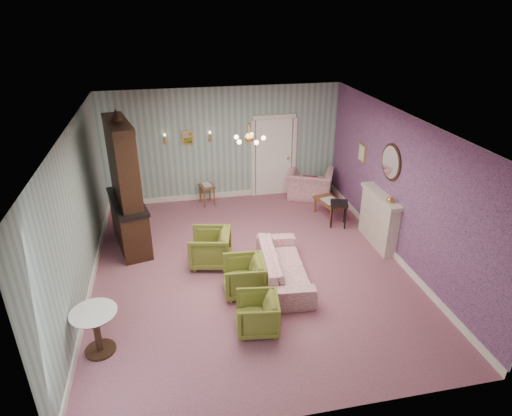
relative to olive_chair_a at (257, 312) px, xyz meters
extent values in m
plane|color=#9A596C|center=(0.23, 1.78, -0.34)|extent=(7.00, 7.00, 0.00)
plane|color=white|center=(0.23, 1.78, 2.56)|extent=(7.00, 7.00, 0.00)
plane|color=gray|center=(0.23, 5.28, 1.11)|extent=(6.00, 0.00, 6.00)
plane|color=gray|center=(0.23, -1.72, 1.11)|extent=(6.00, 0.00, 6.00)
plane|color=gray|center=(-2.77, 1.78, 1.11)|extent=(0.00, 7.00, 7.00)
plane|color=gray|center=(3.23, 1.78, 1.11)|extent=(0.00, 7.00, 7.00)
plane|color=#C4629A|center=(3.22, 1.78, 1.11)|extent=(0.00, 7.00, 7.00)
imported|color=olive|center=(0.00, 0.00, 0.00)|extent=(0.70, 0.73, 0.68)
imported|color=olive|center=(-0.03, 1.02, 0.03)|extent=(0.72, 0.76, 0.73)
imported|color=olive|center=(-0.51, 2.09, 0.06)|extent=(0.87, 0.90, 0.79)
imported|color=#AD4669|center=(0.77, 1.28, 0.06)|extent=(0.76, 2.09, 0.80)
imported|color=#AD4669|center=(2.42, 4.80, 0.17)|extent=(1.36, 1.17, 1.01)
imported|color=gold|center=(3.07, 1.78, 0.90)|extent=(0.15, 0.15, 0.15)
cube|color=maroon|center=(2.37, 4.65, 0.14)|extent=(0.41, 0.28, 0.39)
camera|label=1|loc=(-1.14, -5.43, 4.49)|focal=30.86mm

